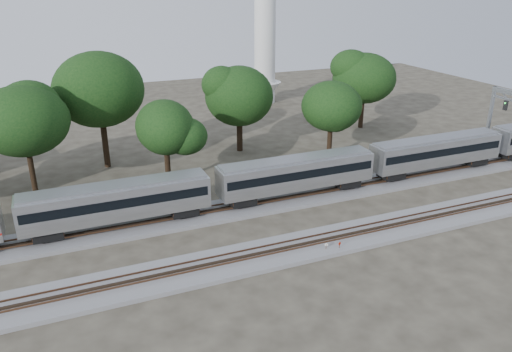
% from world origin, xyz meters
% --- Properties ---
extents(ground, '(160.00, 160.00, 0.00)m').
position_xyz_m(ground, '(0.00, 0.00, 0.00)').
color(ground, '#383328').
rests_on(ground, ground).
extents(track_far, '(160.00, 5.00, 0.73)m').
position_xyz_m(track_far, '(0.00, 6.00, 0.21)').
color(track_far, slate).
rests_on(track_far, ground).
extents(track_near, '(160.00, 5.00, 0.73)m').
position_xyz_m(track_near, '(0.00, -4.00, 0.21)').
color(track_near, slate).
rests_on(track_near, ground).
extents(train, '(93.14, 3.21, 4.74)m').
position_xyz_m(train, '(8.62, 6.00, 3.28)').
color(train, silver).
rests_on(train, ground).
extents(switch_stand_red, '(0.31, 0.12, 1.00)m').
position_xyz_m(switch_stand_red, '(6.93, -5.78, 0.64)').
color(switch_stand_red, '#512D19').
rests_on(switch_stand_red, ground).
extents(switch_stand_white, '(0.30, 0.11, 0.95)m').
position_xyz_m(switch_stand_white, '(5.75, -5.42, 0.61)').
color(switch_stand_white, '#512D19').
rests_on(switch_stand_white, ground).
extents(switch_lever, '(0.55, 0.40, 0.30)m').
position_xyz_m(switch_lever, '(5.68, -5.44, 0.15)').
color(switch_lever, '#512D19').
rests_on(switch_lever, ground).
extents(tree_2, '(8.77, 8.77, 12.37)m').
position_xyz_m(tree_2, '(-18.49, 19.10, 8.61)').
color(tree_2, black).
rests_on(tree_2, ground).
extents(tree_3, '(10.39, 10.39, 14.64)m').
position_xyz_m(tree_3, '(-9.67, 24.93, 10.21)').
color(tree_3, black).
rests_on(tree_3, ground).
extents(tree_4, '(7.26, 7.26, 10.23)m').
position_xyz_m(tree_4, '(-3.65, 15.88, 7.12)').
color(tree_4, black).
rests_on(tree_4, ground).
extents(tree_5, '(8.07, 8.07, 11.37)m').
position_xyz_m(tree_5, '(8.76, 24.40, 7.92)').
color(tree_5, black).
rests_on(tree_5, ground).
extents(tree_6, '(7.47, 7.47, 10.53)m').
position_xyz_m(tree_6, '(18.86, 16.50, 7.32)').
color(tree_6, black).
rests_on(tree_6, ground).
extents(tree_7, '(8.30, 8.30, 11.70)m').
position_xyz_m(tree_7, '(31.52, 27.82, 8.15)').
color(tree_7, black).
rests_on(tree_7, ground).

